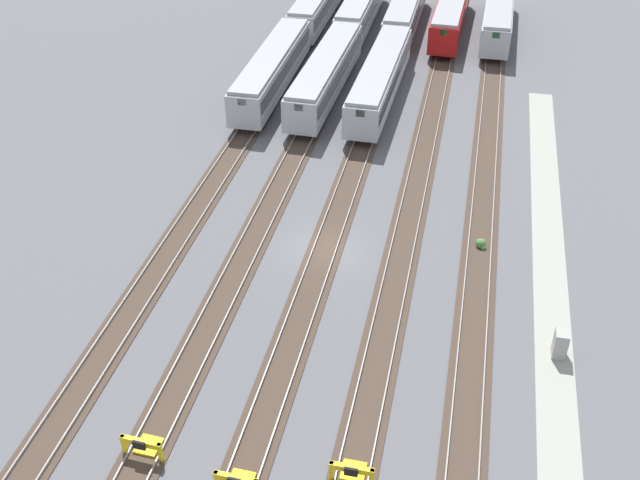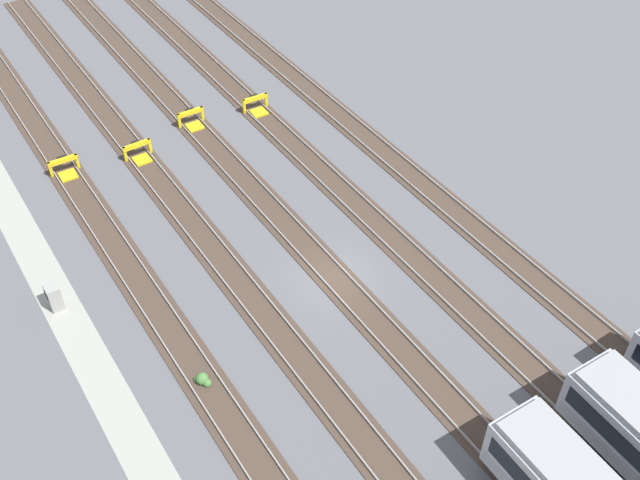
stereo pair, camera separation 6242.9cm
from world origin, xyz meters
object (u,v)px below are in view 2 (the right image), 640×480
at_px(electrical_cabinet, 54,297).
at_px(bumper_stop_nearest_track, 65,168).
at_px(bumper_stop_far_inner_track, 257,106).
at_px(bumper_stop_middle_track, 192,120).
at_px(weed_clump, 203,380).
at_px(bumper_stop_near_inner_track, 139,153).

bearing_deg(electrical_cabinet, bumper_stop_nearest_track, 158.10).
bearing_deg(electrical_cabinet, bumper_stop_far_inner_track, 119.56).
bearing_deg(bumper_stop_nearest_track, bumper_stop_middle_track, 92.94).
height_order(electrical_cabinet, weed_clump, electrical_cabinet).
height_order(bumper_stop_far_inner_track, electrical_cabinet, electrical_cabinet).
distance_m(bumper_stop_middle_track, electrical_cabinet, 18.17).
bearing_deg(bumper_stop_near_inner_track, bumper_stop_nearest_track, -102.82).
bearing_deg(bumper_stop_middle_track, bumper_stop_far_inner_track, 78.71).
bearing_deg(weed_clump, bumper_stop_nearest_track, 179.85).
bearing_deg(bumper_stop_near_inner_track, bumper_stop_far_inner_track, 93.76).
bearing_deg(electrical_cabinet, bumper_stop_middle_track, 129.63).
xyz_separation_m(bumper_stop_near_inner_track, bumper_stop_middle_track, (-1.58, 4.76, 0.00)).
bearing_deg(bumper_stop_nearest_track, bumper_stop_far_inner_track, 88.15).
relative_size(bumper_stop_near_inner_track, weed_clump, 2.17).
distance_m(bumper_stop_near_inner_track, bumper_stop_far_inner_track, 9.54).
bearing_deg(bumper_stop_near_inner_track, bumper_stop_middle_track, 108.33).
bearing_deg(bumper_stop_middle_track, bumper_stop_near_inner_track, -71.67).
distance_m(bumper_stop_nearest_track, bumper_stop_middle_track, 9.55).
xyz_separation_m(bumper_stop_far_inner_track, electrical_cabinet, (10.64, -18.76, 0.29)).
relative_size(bumper_stop_middle_track, weed_clump, 2.18).
height_order(bumper_stop_middle_track, weed_clump, bumper_stop_middle_track).
height_order(bumper_stop_middle_track, bumper_stop_far_inner_track, same).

